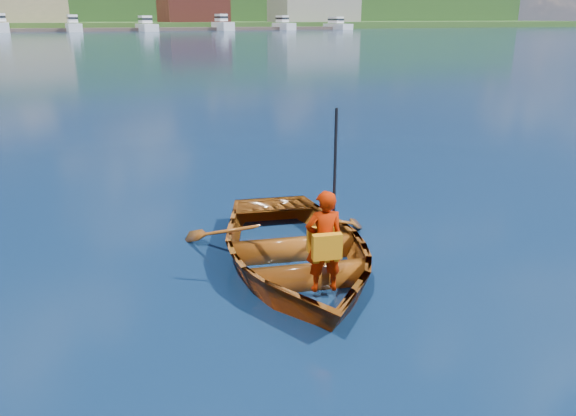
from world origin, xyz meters
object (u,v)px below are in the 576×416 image
at_px(dock, 28,30).
at_px(marina_yachts, 68,26).
at_px(rowboat, 294,249).
at_px(child_paddler, 324,241).

bearing_deg(dock, marina_yachts, -28.18).
relative_size(rowboat, dock, 0.03).
height_order(rowboat, dock, dock).
distance_m(rowboat, dock, 147.53).
height_order(dock, marina_yachts, marina_yachts).
height_order(rowboat, child_paddler, child_paddler).
bearing_deg(rowboat, dock, 90.24).
bearing_deg(dock, rowboat, -89.76).
distance_m(rowboat, child_paddler, 1.02).
xyz_separation_m(rowboat, dock, (-0.61, 147.53, 0.14)).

